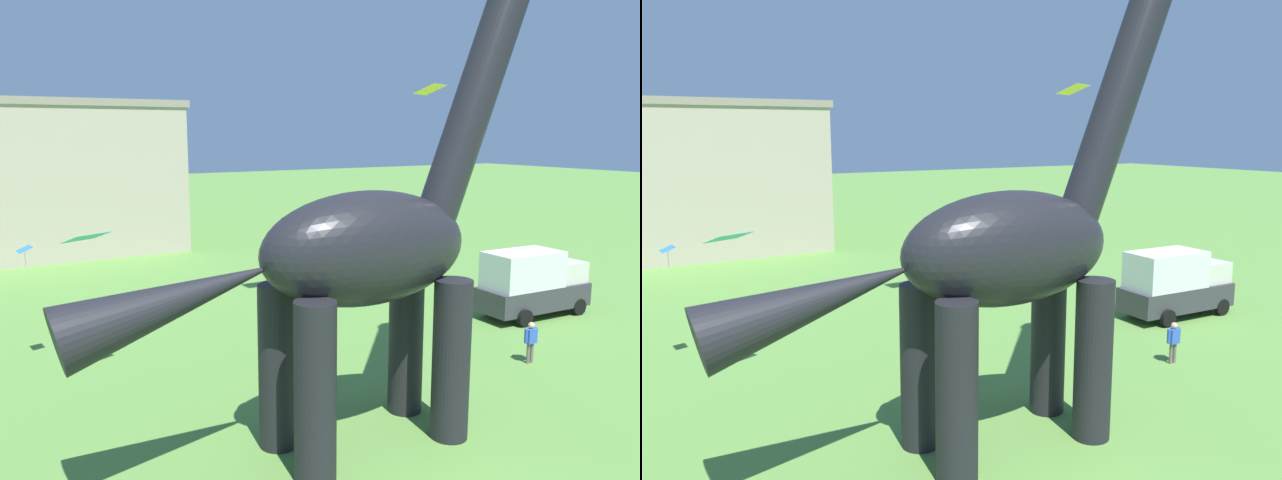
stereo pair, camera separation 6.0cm
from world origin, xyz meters
TOP-DOWN VIEW (x-y plane):
  - dinosaur_sculpture at (-0.16, 5.60)m, footprint 14.79×3.13m
  - parked_box_truck at (13.77, 11.78)m, footprint 5.68×2.39m
  - person_photographer at (2.34, 13.78)m, footprint 0.39×0.17m
  - person_strolling_adult at (8.81, 7.47)m, footprint 0.60×0.27m
  - kite_mid_left at (-7.53, 16.52)m, footprint 0.53×0.70m
  - kite_near_low at (-5.90, 13.58)m, footprint 1.62×1.45m
  - kite_near_high at (13.94, 19.77)m, footprint 2.17×1.92m
  - background_building_block at (-5.74, 41.90)m, footprint 22.63×11.97m

SIDE VIEW (x-z plane):
  - person_photographer at x=2.34m, z-range 0.11..1.15m
  - person_strolling_adult at x=8.81m, z-range 0.17..1.78m
  - parked_box_truck at x=13.77m, z-range 0.05..3.25m
  - kite_mid_left at x=-7.53m, z-range 4.08..4.93m
  - kite_near_low at x=-5.90m, z-range 5.06..5.39m
  - background_building_block at x=-5.74m, z-range 0.01..10.90m
  - dinosaur_sculpture at x=-0.16m, z-range -2.14..13.32m
  - kite_near_high at x=13.94m, z-range 10.76..11.27m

